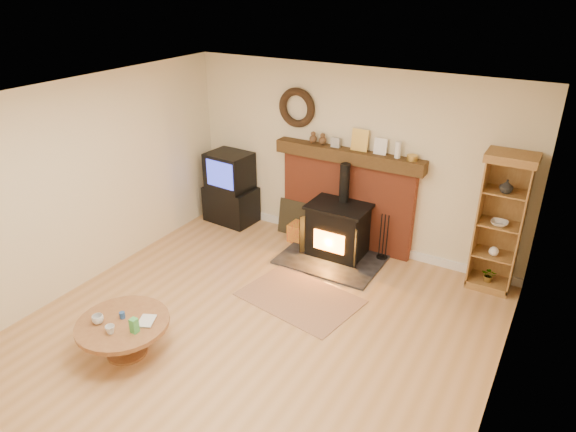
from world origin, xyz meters
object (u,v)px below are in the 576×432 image
Objects in this scene: wood_stove at (337,231)px; curio_cabinet at (500,223)px; tv_unit at (230,189)px; coffee_table at (123,328)px.

curio_cabinet is (2.06, 0.28, 0.53)m from wood_stove.
wood_stove is 1.21× the size of tv_unit.
coffee_table is at bearing -132.83° from curio_cabinet.
coffee_table is at bearing -108.59° from wood_stove.
tv_unit is at bearing 106.53° from coffee_table.
wood_stove is 2.00m from tv_unit.
curio_cabinet reaches higher than coffee_table.
wood_stove is at bearing 71.41° from coffee_table.
curio_cabinet is at bearing 7.64° from wood_stove.
coffee_table is at bearing -73.47° from tv_unit.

